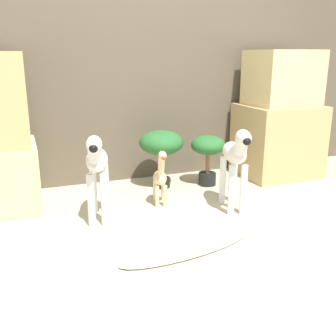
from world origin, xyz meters
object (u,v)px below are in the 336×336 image
potted_palm_back (161,145)px  surfboard (185,248)px  giraffe_figurine (160,177)px  potted_palm_front (208,150)px  zebra_right (236,158)px  zebra_left (97,166)px

potted_palm_back → surfboard: potted_palm_back is taller
giraffe_figurine → potted_palm_back: size_ratio=0.91×
potted_palm_front → surfboard: bearing=-122.1°
zebra_right → giraffe_figurine: zebra_right is taller
zebra_right → zebra_left: bearing=171.1°
zebra_left → surfboard: 0.88m
potted_palm_back → zebra_left: bearing=-140.7°
giraffe_figurine → potted_palm_front: bearing=29.7°
giraffe_figurine → potted_palm_back: (0.16, 0.43, 0.16)m
giraffe_figurine → potted_palm_front: giraffe_figurine is taller
potted_palm_front → potted_palm_back: bearing=168.0°
zebra_right → potted_palm_back: 0.82m
potted_palm_front → giraffe_figurine: bearing=-150.3°
potted_palm_back → giraffe_figurine: bearing=-110.8°
potted_palm_back → surfboard: 1.32m
zebra_left → potted_palm_front: (1.14, 0.49, -0.09)m
giraffe_figurine → surfboard: 0.84m
zebra_right → zebra_left: (-1.06, 0.17, 0.00)m
potted_palm_front → surfboard: potted_palm_front is taller
potted_palm_front → surfboard: (-0.71, -1.14, -0.33)m
potted_palm_front → potted_palm_back: size_ratio=0.89×
potted_palm_back → potted_palm_front: bearing=-12.0°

